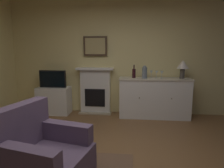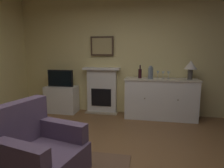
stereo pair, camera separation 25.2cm
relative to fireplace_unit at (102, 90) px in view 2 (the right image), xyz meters
The scene contains 13 objects.
wall_rear 1.11m from the fireplace_unit, 12.07° to the left, with size 5.41×0.06×2.94m, color #EAD68C.
fireplace_unit is the anchor object (origin of this frame).
framed_picture 1.05m from the fireplace_unit, 90.00° to the left, with size 0.55×0.04×0.45m.
sideboard_cabinet 1.39m from the fireplace_unit, ahead, with size 1.57×0.49×0.89m.
table_lamp 2.06m from the fireplace_unit, ahead, with size 0.26×0.26×0.40m.
wine_bottle 1.03m from the fireplace_unit, 10.58° to the right, with size 0.08×0.08×0.29m.
wine_glass_left 1.38m from the fireplace_unit, ahead, with size 0.07×0.07×0.16m.
wine_glass_center 1.49m from the fireplace_unit, ahead, with size 0.07×0.07×0.16m.
wine_glass_right 1.60m from the fireplace_unit, ahead, with size 0.07×0.07×0.16m.
vase_decorative 1.26m from the fireplace_unit, 11.28° to the right, with size 0.11×0.11×0.28m.
tv_cabinet 1.01m from the fireplace_unit, behind, with size 0.75×0.42×0.64m.
tv_set 1.03m from the fireplace_unit, 169.23° to the right, with size 0.62×0.07×0.40m.
armchair 2.70m from the fireplace_unit, 91.67° to the right, with size 0.96×0.92×0.92m.
Camera 2 is at (0.52, -2.20, 1.48)m, focal length 31.50 mm.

